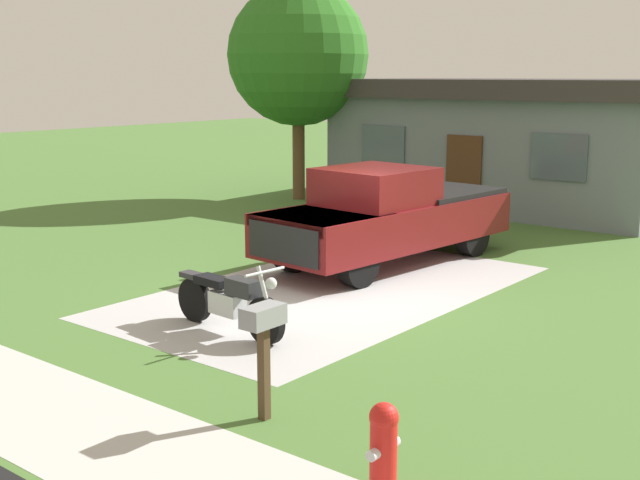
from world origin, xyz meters
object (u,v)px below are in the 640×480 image
(pickup_truck, at_px, (390,215))
(shade_tree, at_px, (298,55))
(neighbor_house, at_px, (509,141))
(mailbox, at_px, (263,332))
(motorcycle, at_px, (229,300))
(fire_hydrant, at_px, (383,451))

(pickup_truck, bearing_deg, shade_tree, 142.15)
(neighbor_house, bearing_deg, mailbox, -72.91)
(mailbox, relative_size, neighbor_house, 0.13)
(shade_tree, bearing_deg, motorcycle, -54.12)
(mailbox, bearing_deg, pickup_truck, 114.20)
(neighbor_house, bearing_deg, motorcycle, -80.45)
(fire_hydrant, xyz_separation_m, shade_tree, (-11.90, 12.89, 3.73))
(mailbox, xyz_separation_m, shade_tree, (-9.97, 12.33, 3.18))
(pickup_truck, xyz_separation_m, neighbor_house, (-1.50, 8.13, 0.84))
(fire_hydrant, relative_size, shade_tree, 0.14)
(fire_hydrant, distance_m, shade_tree, 17.94)
(shade_tree, bearing_deg, fire_hydrant, -47.30)
(motorcycle, height_order, mailbox, mailbox)
(neighbor_house, bearing_deg, shade_tree, -151.87)
(shade_tree, xyz_separation_m, neighbor_house, (5.31, 2.84, -2.37))
(motorcycle, xyz_separation_m, shade_tree, (-7.54, 10.42, 3.69))
(shade_tree, bearing_deg, pickup_truck, -37.85)
(fire_hydrant, xyz_separation_m, mailbox, (-1.93, 0.57, 0.55))
(pickup_truck, relative_size, mailbox, 4.58)
(pickup_truck, distance_m, mailbox, 7.72)
(shade_tree, relative_size, neighbor_house, 0.65)
(mailbox, height_order, shade_tree, shade_tree)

